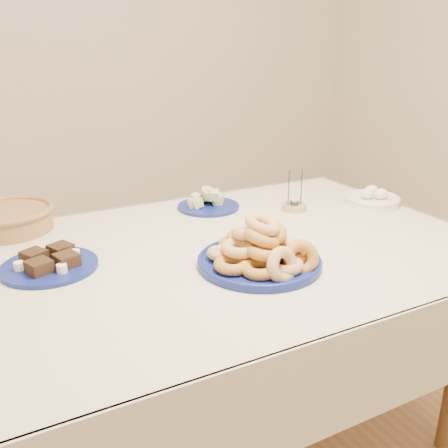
{
  "coord_description": "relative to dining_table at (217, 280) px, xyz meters",
  "views": [
    {
      "loc": [
        -0.65,
        -1.27,
        1.35
      ],
      "look_at": [
        0.0,
        -0.05,
        0.85
      ],
      "focal_mm": 40.0,
      "sensor_mm": 36.0,
      "label": 1
    }
  ],
  "objects": [
    {
      "name": "candle_holder",
      "position": [
        0.44,
        0.21,
        0.12
      ],
      "size": [
        0.1,
        0.1,
        0.16
      ],
      "rotation": [
        0.0,
        0.0,
        -0.11
      ],
      "color": "tan",
      "rests_on": "dining_table"
    },
    {
      "name": "donut_platter",
      "position": [
        0.06,
        -0.17,
        0.15
      ],
      "size": [
        0.39,
        0.39,
        0.16
      ],
      "rotation": [
        0.0,
        0.0,
        0.1
      ],
      "color": "navy",
      "rests_on": "dining_table"
    },
    {
      "name": "dining_table",
      "position": [
        0.0,
        0.0,
        0.0
      ],
      "size": [
        1.71,
        1.11,
        0.75
      ],
      "color": "brown",
      "rests_on": "ground"
    },
    {
      "name": "melon_plate",
      "position": [
        0.16,
        0.39,
        0.13
      ],
      "size": [
        0.3,
        0.3,
        0.08
      ],
      "rotation": [
        0.0,
        0.0,
        -0.31
      ],
      "color": "navy",
      "rests_on": "dining_table"
    },
    {
      "name": "wicker_basket",
      "position": [
        -0.55,
        0.48,
        0.15
      ],
      "size": [
        0.41,
        0.41,
        0.08
      ],
      "rotation": [
        0.0,
        0.0,
        0.41
      ],
      "color": "brown",
      "rests_on": "dining_table"
    },
    {
      "name": "brownie_plate",
      "position": [
        -0.48,
        0.1,
        0.12
      ],
      "size": [
        0.34,
        0.34,
        0.05
      ],
      "rotation": [
        0.0,
        0.0,
        0.3
      ],
      "color": "navy",
      "rests_on": "dining_table"
    },
    {
      "name": "egg_bowl",
      "position": [
        0.75,
        0.12,
        0.13
      ],
      "size": [
        0.27,
        0.27,
        0.07
      ],
      "rotation": [
        0.0,
        0.0,
        -0.36
      ],
      "color": "white",
      "rests_on": "dining_table"
    },
    {
      "name": "ground",
      "position": [
        0.0,
        0.0,
        -0.64
      ],
      "size": [
        5.0,
        5.0,
        0.0
      ],
      "primitive_type": "plane",
      "color": "#956946",
      "rests_on": "ground"
    }
  ]
}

